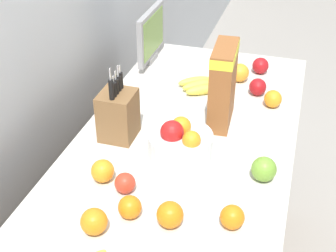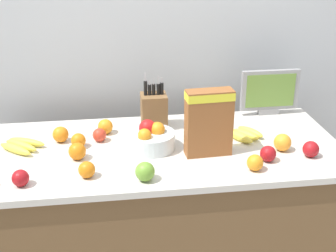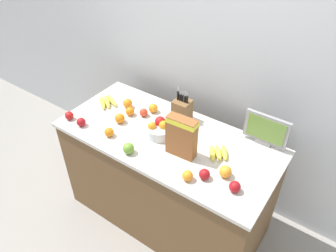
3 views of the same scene
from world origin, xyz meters
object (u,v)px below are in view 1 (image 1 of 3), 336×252
at_px(orange_near_bowl, 103,171).
at_px(apple_rightmost, 264,169).
at_px(orange_front_center, 240,73).
at_px(orange_front_right, 170,215).
at_px(orange_mid_left, 273,99).
at_px(knife_block, 118,114).
at_px(fruit_bowl, 180,142).
at_px(orange_back_center, 130,207).
at_px(banana_bunch_right, 199,86).
at_px(apple_leftmost, 125,183).
at_px(orange_by_cereal, 94,222).
at_px(apple_by_knife_block, 260,66).
at_px(cereal_box, 223,82).
at_px(apple_middle, 258,87).
at_px(orange_mid_right, 232,217).
at_px(small_monitor, 151,35).

bearing_deg(orange_near_bowl, apple_rightmost, -72.65).
distance_m(orange_front_center, orange_front_right, 0.94).
xyz_separation_m(orange_mid_left, orange_front_center, (0.18, 0.16, 0.01)).
height_order(knife_block, fruit_bowl, knife_block).
bearing_deg(orange_back_center, knife_block, 26.04).
bearing_deg(banana_bunch_right, fruit_bowl, -174.35).
relative_size(apple_leftmost, orange_by_cereal, 0.86).
bearing_deg(apple_leftmost, apple_by_knife_block, -17.33).
relative_size(apple_by_knife_block, apple_rightmost, 0.91).
bearing_deg(cereal_box, orange_mid_left, -50.47).
xyz_separation_m(cereal_box, apple_rightmost, (-0.31, -0.20, -0.13)).
bearing_deg(orange_back_center, banana_bunch_right, -0.77).
xyz_separation_m(orange_by_cereal, orange_front_right, (0.09, -0.19, 0.00)).
bearing_deg(knife_block, apple_middle, -43.93).
distance_m(knife_block, orange_mid_right, 0.58).
relative_size(fruit_bowl, orange_back_center, 3.21).
bearing_deg(banana_bunch_right, apple_middle, -83.10).
distance_m(cereal_box, apple_by_knife_block, 0.48).
bearing_deg(cereal_box, orange_by_cereal, 158.51).
distance_m(apple_by_knife_block, orange_mid_right, 1.00).
bearing_deg(orange_by_cereal, apple_leftmost, -6.25).
xyz_separation_m(apple_rightmost, orange_mid_left, (0.47, 0.02, -0.01)).
distance_m(apple_middle, orange_front_right, 0.85).
height_order(orange_mid_left, orange_front_center, orange_front_center).
relative_size(apple_rightmost, orange_near_bowl, 1.09).
relative_size(small_monitor, apple_leftmost, 4.83).
height_order(small_monitor, orange_back_center, small_monitor).
height_order(cereal_box, orange_front_right, cereal_box).
bearing_deg(orange_front_center, apple_leftmost, 165.54).
distance_m(knife_block, apple_by_knife_block, 0.79).
distance_m(small_monitor, cereal_box, 0.60).
bearing_deg(orange_mid_left, apple_by_knife_block, 16.85).
bearing_deg(orange_front_center, fruit_bowl, 169.96).
bearing_deg(knife_block, orange_near_bowl, -169.95).
xyz_separation_m(apple_middle, apple_by_knife_block, (0.21, 0.02, 0.00)).
bearing_deg(apple_rightmost, orange_mid_right, 166.05).
bearing_deg(fruit_bowl, knife_block, 80.37).
relative_size(small_monitor, orange_near_bowl, 4.24).
relative_size(small_monitor, orange_back_center, 4.58).
xyz_separation_m(banana_bunch_right, orange_by_cereal, (-0.89, 0.08, 0.02)).
distance_m(orange_mid_left, orange_by_cereal, 0.93).
distance_m(fruit_bowl, apple_rightmost, 0.30).
relative_size(knife_block, orange_near_bowl, 3.93).
relative_size(apple_by_knife_block, orange_front_center, 0.91).
height_order(cereal_box, orange_by_cereal, cereal_box).
relative_size(knife_block, fruit_bowl, 1.32).
relative_size(banana_bunch_right, apple_leftmost, 3.06).
height_order(apple_middle, orange_mid_left, same).
relative_size(banana_bunch_right, apple_rightmost, 2.47).
height_order(cereal_box, orange_front_center, cereal_box).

